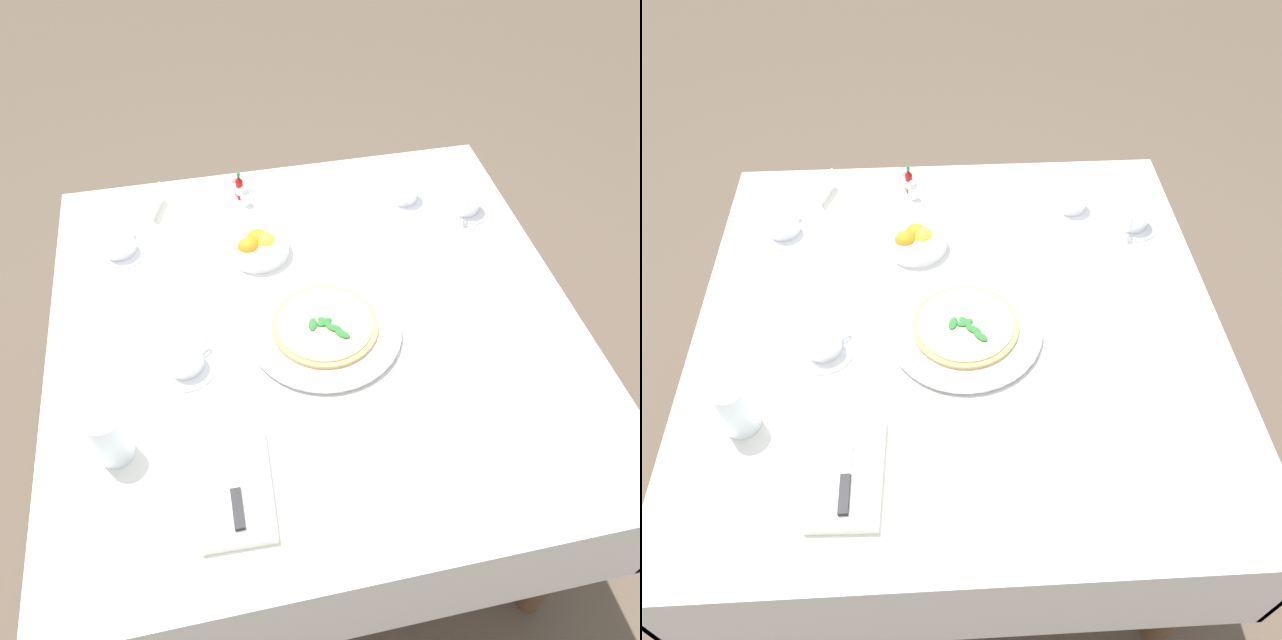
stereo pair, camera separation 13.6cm
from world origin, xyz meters
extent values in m
plane|color=brown|center=(0.00, 0.00, 0.00)|extent=(8.00, 8.00, 0.00)
cube|color=white|center=(0.00, 0.00, 0.73)|extent=(1.16, 1.16, 0.02)
cube|color=white|center=(0.00, -0.58, 0.58)|extent=(1.16, 0.01, 0.28)
cube|color=white|center=(0.00, 0.58, 0.58)|extent=(1.16, 0.01, 0.28)
cube|color=white|center=(-0.58, 0.00, 0.58)|extent=(0.01, 1.16, 0.28)
cube|color=white|center=(0.58, 0.00, 0.58)|extent=(0.01, 1.16, 0.28)
cylinder|color=brown|center=(-0.49, -0.49, 0.36)|extent=(0.06, 0.06, 0.72)
cylinder|color=brown|center=(0.49, -0.49, 0.36)|extent=(0.06, 0.06, 0.72)
cylinder|color=brown|center=(-0.49, 0.49, 0.36)|extent=(0.06, 0.06, 0.72)
cylinder|color=brown|center=(0.49, 0.49, 0.36)|extent=(0.06, 0.06, 0.72)
cylinder|color=white|center=(-0.04, -0.01, 0.74)|extent=(0.20, 0.20, 0.01)
cylinder|color=white|center=(-0.04, -0.01, 0.75)|extent=(0.34, 0.34, 0.01)
cylinder|color=#DBAD60|center=(-0.04, -0.01, 0.76)|extent=(0.23, 0.23, 0.01)
cylinder|color=#F4DB8E|center=(-0.04, -0.01, 0.77)|extent=(0.21, 0.21, 0.00)
ellipsoid|color=#2D7533|center=(-0.06, -0.03, 0.77)|extent=(0.04, 0.04, 0.01)
ellipsoid|color=#2D7533|center=(-0.08, -0.04, 0.77)|extent=(0.04, 0.04, 0.01)
ellipsoid|color=#2D7533|center=(-0.04, 0.01, 0.77)|extent=(0.04, 0.03, 0.01)
ellipsoid|color=#2D7533|center=(-0.04, -0.01, 0.77)|extent=(0.04, 0.04, 0.01)
ellipsoid|color=#2D7533|center=(-0.04, -0.01, 0.77)|extent=(0.03, 0.04, 0.01)
cylinder|color=white|center=(0.30, -0.46, 0.74)|extent=(0.13, 0.13, 0.01)
cylinder|color=white|center=(0.30, -0.46, 0.78)|extent=(0.08, 0.08, 0.06)
torus|color=white|center=(0.25, -0.44, 0.78)|extent=(0.03, 0.02, 0.03)
cylinder|color=black|center=(0.30, -0.46, 0.80)|extent=(0.07, 0.07, 0.00)
cylinder|color=white|center=(-0.07, 0.29, 0.74)|extent=(0.13, 0.13, 0.01)
cylinder|color=white|center=(-0.07, 0.29, 0.77)|extent=(0.08, 0.08, 0.05)
torus|color=white|center=(-0.04, 0.25, 0.77)|extent=(0.03, 0.03, 0.03)
cylinder|color=black|center=(-0.07, 0.29, 0.80)|extent=(0.07, 0.07, 0.00)
cylinder|color=white|center=(0.37, -0.31, 0.74)|extent=(0.13, 0.13, 0.01)
cylinder|color=white|center=(0.37, -0.31, 0.78)|extent=(0.08, 0.08, 0.06)
torus|color=white|center=(0.41, -0.35, 0.78)|extent=(0.03, 0.03, 0.03)
cylinder|color=black|center=(0.37, -0.31, 0.80)|extent=(0.07, 0.07, 0.00)
cylinder|color=white|center=(0.31, 0.42, 0.74)|extent=(0.13, 0.13, 0.01)
cylinder|color=white|center=(0.31, 0.42, 0.77)|extent=(0.08, 0.08, 0.06)
torus|color=white|center=(0.36, 0.40, 0.78)|extent=(0.03, 0.02, 0.03)
cylinder|color=black|center=(0.31, 0.42, 0.80)|extent=(0.07, 0.07, 0.00)
cylinder|color=white|center=(-0.25, 0.43, 0.80)|extent=(0.07, 0.07, 0.12)
cylinder|color=silver|center=(-0.25, 0.43, 0.78)|extent=(0.06, 0.06, 0.09)
cube|color=white|center=(-0.37, 0.22, 0.75)|extent=(0.22, 0.14, 0.02)
cube|color=silver|center=(-0.32, 0.22, 0.76)|extent=(0.12, 0.02, 0.01)
cube|color=black|center=(-0.42, 0.22, 0.76)|extent=(0.08, 0.02, 0.01)
cylinder|color=white|center=(0.24, 0.09, 0.76)|extent=(0.15, 0.15, 0.04)
sphere|color=orange|center=(0.25, 0.09, 0.77)|extent=(0.06, 0.06, 0.06)
sphere|color=orange|center=(0.22, 0.12, 0.78)|extent=(0.05, 0.05, 0.05)
sphere|color=yellow|center=(0.24, 0.08, 0.78)|extent=(0.05, 0.05, 0.05)
cylinder|color=#B7140F|center=(0.47, 0.11, 0.77)|extent=(0.02, 0.02, 0.05)
cylinder|color=white|center=(0.47, 0.11, 0.77)|extent=(0.02, 0.02, 0.02)
cone|color=#B7140F|center=(0.47, 0.11, 0.80)|extent=(0.02, 0.02, 0.02)
cylinder|color=#1E722D|center=(0.47, 0.11, 0.82)|extent=(0.01, 0.01, 0.01)
cylinder|color=white|center=(0.50, 0.12, 0.76)|extent=(0.03, 0.03, 0.04)
cylinder|color=white|center=(0.50, 0.12, 0.75)|extent=(0.02, 0.02, 0.03)
sphere|color=silver|center=(0.50, 0.12, 0.78)|extent=(0.02, 0.02, 0.02)
cylinder|color=white|center=(0.44, 0.10, 0.76)|extent=(0.03, 0.03, 0.04)
cylinder|color=#38332D|center=(0.44, 0.10, 0.75)|extent=(0.02, 0.02, 0.03)
sphere|color=silver|center=(0.44, 0.10, 0.78)|extent=(0.02, 0.02, 0.02)
cube|color=white|center=(0.46, 0.33, 0.77)|extent=(0.09, 0.03, 0.06)
camera|label=1|loc=(-0.90, 0.18, 1.79)|focal=35.01mm
camera|label=2|loc=(-0.91, 0.04, 1.79)|focal=35.01mm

